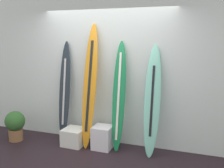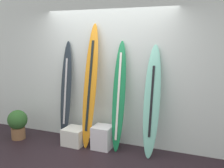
% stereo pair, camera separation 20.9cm
% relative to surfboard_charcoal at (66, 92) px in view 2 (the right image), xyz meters
% --- Properties ---
extents(wall_back, '(7.20, 0.20, 2.80)m').
position_rel_surfboard_charcoal_xyz_m(wall_back, '(0.82, 0.28, 0.46)').
color(wall_back, silver).
rests_on(wall_back, ground).
extents(surfboard_charcoal, '(0.24, 0.32, 1.93)m').
position_rel_surfboard_charcoal_xyz_m(surfboard_charcoal, '(0.00, 0.00, 0.00)').
color(surfboard_charcoal, '#212A32').
rests_on(surfboard_charcoal, ground).
extents(surfboard_sunset, '(0.28, 0.49, 2.25)m').
position_rel_surfboard_charcoal_xyz_m(surfboard_sunset, '(0.57, -0.08, 0.18)').
color(surfboard_sunset, orange).
rests_on(surfboard_sunset, ground).
extents(surfboard_emerald, '(0.24, 0.41, 1.94)m').
position_rel_surfboard_charcoal_xyz_m(surfboard_emerald, '(1.12, -0.05, 0.01)').
color(surfboard_emerald, '#187E47').
rests_on(surfboard_emerald, ground).
extents(surfboard_seafoam, '(0.29, 0.46, 1.88)m').
position_rel_surfboard_charcoal_xyz_m(surfboard_seafoam, '(1.72, -0.07, -0.02)').
color(surfboard_seafoam, '#7DD0BA').
rests_on(surfboard_seafoam, ground).
extents(display_block_left, '(0.34, 0.34, 0.41)m').
position_rel_surfboard_charcoal_xyz_m(display_block_left, '(0.85, -0.16, -0.74)').
color(display_block_left, white).
rests_on(display_block_left, ground).
extents(display_block_center, '(0.40, 0.40, 0.31)m').
position_rel_surfboard_charcoal_xyz_m(display_block_center, '(0.29, -0.19, -0.79)').
color(display_block_center, silver).
rests_on(display_block_center, ground).
extents(potted_plant, '(0.38, 0.38, 0.58)m').
position_rel_surfboard_charcoal_xyz_m(potted_plant, '(-0.90, -0.38, -0.61)').
color(potted_plant, brown).
rests_on(potted_plant, ground).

